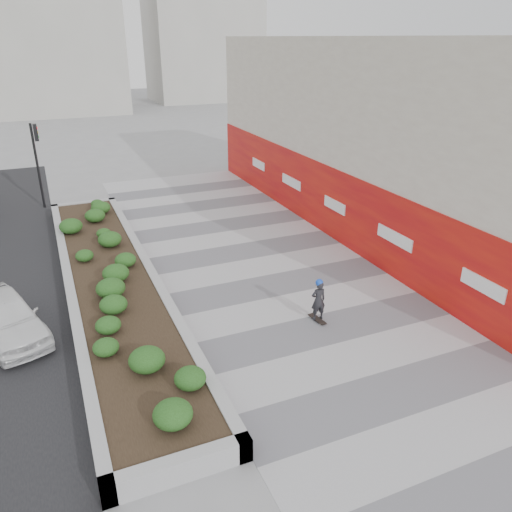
# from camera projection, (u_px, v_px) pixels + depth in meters

# --- Properties ---
(ground) EXTENTS (160.00, 160.00, 0.00)m
(ground) POSITION_uv_depth(u_px,v_px,m) (362.00, 362.00, 13.33)
(ground) COLOR gray
(ground) RESTS_ON ground
(walkway) EXTENTS (8.00, 36.00, 0.01)m
(walkway) POSITION_uv_depth(u_px,v_px,m) (308.00, 310.00, 15.86)
(walkway) COLOR #A8A8AD
(walkway) RESTS_ON ground
(building) EXTENTS (6.04, 24.08, 8.00)m
(building) POSITION_uv_depth(u_px,v_px,m) (386.00, 136.00, 21.80)
(building) COLOR beige
(building) RESTS_ON ground
(planter) EXTENTS (3.00, 18.00, 0.90)m
(planter) POSITION_uv_depth(u_px,v_px,m) (111.00, 277.00, 17.07)
(planter) COLOR #9E9EA0
(planter) RESTS_ON ground
(traffic_signal_near) EXTENTS (0.33, 0.28, 4.20)m
(traffic_signal_near) POSITION_uv_depth(u_px,v_px,m) (37.00, 153.00, 24.34)
(traffic_signal_near) COLOR black
(traffic_signal_near) RESTS_ON ground
(distant_bldg_north_l) EXTENTS (16.00, 12.00, 20.00)m
(distant_bldg_north_l) POSITION_uv_depth(u_px,v_px,m) (39.00, 16.00, 53.77)
(distant_bldg_north_l) COLOR #ADAAA3
(distant_bldg_north_l) RESTS_ON ground
(distant_bldg_north_r) EXTENTS (14.00, 10.00, 24.00)m
(distant_bldg_north_r) POSITION_uv_depth(u_px,v_px,m) (202.00, 3.00, 64.39)
(distant_bldg_north_r) COLOR #ADAAA3
(distant_bldg_north_r) RESTS_ON ground
(manhole_cover) EXTENTS (0.44, 0.44, 0.01)m
(manhole_cover) POSITION_uv_depth(u_px,v_px,m) (321.00, 307.00, 16.04)
(manhole_cover) COLOR #595654
(manhole_cover) RESTS_ON ground
(skateboarder) EXTENTS (0.48, 0.74, 1.42)m
(skateboarder) POSITION_uv_depth(u_px,v_px,m) (318.00, 300.00, 14.97)
(skateboarder) COLOR beige
(skateboarder) RESTS_ON ground
(car_white) EXTENTS (2.63, 4.09, 1.30)m
(car_white) POSITION_uv_depth(u_px,v_px,m) (6.00, 317.00, 14.19)
(car_white) COLOR white
(car_white) RESTS_ON ground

